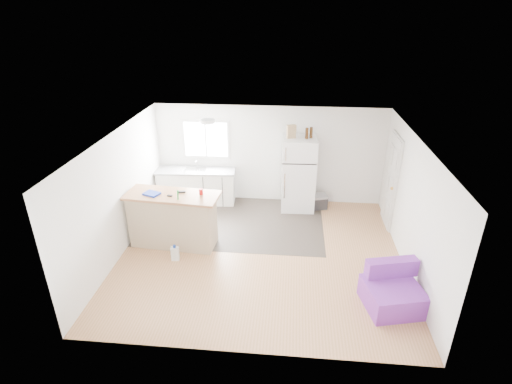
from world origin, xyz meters
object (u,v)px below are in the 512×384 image
cleaner_jug (175,253)px  bottle_left (307,133)px  peninsula (173,219)px  cardboard_box (291,132)px  cooler (317,201)px  red_cup (201,192)px  refrigerator (298,174)px  kitchen_cabinets (197,186)px  bottle_right (311,133)px  blue_tray (152,194)px  purple_seat (392,292)px  mop (175,240)px

cleaner_jug → bottle_left: bottle_left is taller
peninsula → cardboard_box: bearing=43.8°
peninsula → bottle_left: bearing=39.6°
cooler → red_cup: size_ratio=4.39×
refrigerator → cleaner_jug: 3.48m
peninsula → red_cup: bearing=9.8°
bottle_left → red_cup: bearing=-139.0°
cooler → red_cup: bearing=-158.8°
kitchen_cabinets → peninsula: (-0.02, -1.97, 0.14)m
refrigerator → bottle_right: bottle_right is taller
cleaner_jug → blue_tray: (-0.53, 0.53, 1.01)m
purple_seat → blue_tray: (-4.44, 1.44, 0.89)m
kitchen_cabinets → cardboard_box: cardboard_box is taller
refrigerator → purple_seat: bearing=-67.7°
mop → red_cup: (0.54, 0.27, 0.97)m
refrigerator → bottle_left: size_ratio=7.08×
purple_seat → red_cup: red_cup is taller
mop → bottle_right: (2.70, 2.12, 1.66)m
peninsula → cleaner_jug: 0.74m
mop → bottle_right: 3.81m
peninsula → cardboard_box: cardboard_box is taller
purple_seat → mop: mop is taller
refrigerator → cleaner_jug: (-2.35, -2.46, -0.74)m
red_cup → cardboard_box: (1.71, 1.81, 0.72)m
cardboard_box → kitchen_cabinets: bearing=177.4°
blue_tray → bottle_left: (3.02, 1.89, 0.74)m
kitchen_cabinets → refrigerator: refrigerator is taller
cleaner_jug → cooler: bearing=32.4°
cardboard_box → bottle_right: cardboard_box is taller
refrigerator → mop: 3.30m
peninsula → red_cup: 0.87m
cleaner_jug → kitchen_cabinets: bearing=84.8°
bottle_right → cleaner_jug: bearing=-136.3°
kitchen_cabinets → purple_seat: size_ratio=1.90×
cooler → purple_seat: size_ratio=0.51×
cardboard_box → refrigerator: bearing=5.6°
kitchen_cabinets → cleaner_jug: 2.56m
kitchen_cabinets → refrigerator: 2.54m
purple_seat → cardboard_box: size_ratio=3.43×
cooler → purple_seat: (1.06, -3.38, 0.08)m
purple_seat → bottle_left: 3.97m
peninsula → bottle_right: 3.60m
blue_tray → red_cup: bearing=5.8°
kitchen_cabinets → cooler: size_ratio=3.72×
purple_seat → blue_tray: 4.75m
peninsula → cleaner_jug: peninsula is taller
blue_tray → bottle_right: (3.12, 1.95, 0.74)m
mop → blue_tray: 1.03m
cooler → blue_tray: 4.01m
kitchen_cabinets → cardboard_box: (2.29, -0.10, 1.48)m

